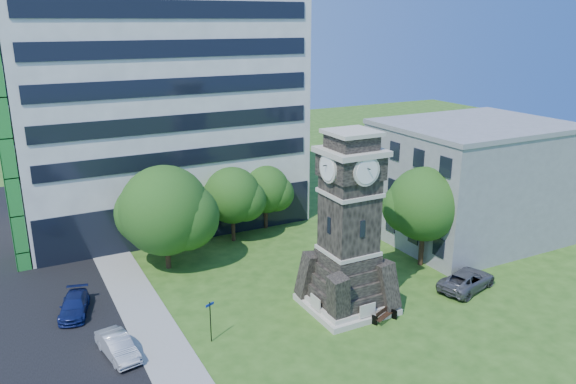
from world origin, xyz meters
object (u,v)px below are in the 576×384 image
car_east_lot (467,280)px  street_sign (210,317)px  clock_tower (349,235)px  car_street_north (74,306)px  park_bench (384,315)px  car_street_mid (118,346)px

car_east_lot → street_sign: (-18.93, 2.04, 0.96)m
clock_tower → car_east_lot: 10.48m
car_street_north → street_sign: bearing=-32.0°
car_east_lot → street_sign: size_ratio=1.91×
clock_tower → car_east_lot: clock_tower is taller
car_street_north → car_east_lot: 27.50m
car_street_north → car_east_lot: (25.82, -9.46, 0.10)m
car_street_north → park_bench: size_ratio=2.48×
car_street_north → street_sign: 10.18m
clock_tower → car_street_mid: size_ratio=3.10×
clock_tower → street_sign: (-9.69, 0.19, -3.62)m
clock_tower → car_street_north: size_ratio=2.95×
car_street_mid → car_east_lot: 24.48m
car_east_lot → street_sign: bearing=68.4°
car_street_north → park_bench: (17.66, -10.40, -0.14)m
clock_tower → street_sign: clock_tower is taller
car_street_mid → park_bench: 16.63m
street_sign → clock_tower: bearing=-24.6°
car_east_lot → car_street_north: bearing=54.4°
car_street_mid → street_sign: bearing=-21.3°
park_bench → clock_tower: bearing=89.0°
car_street_mid → car_street_north: 6.54m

